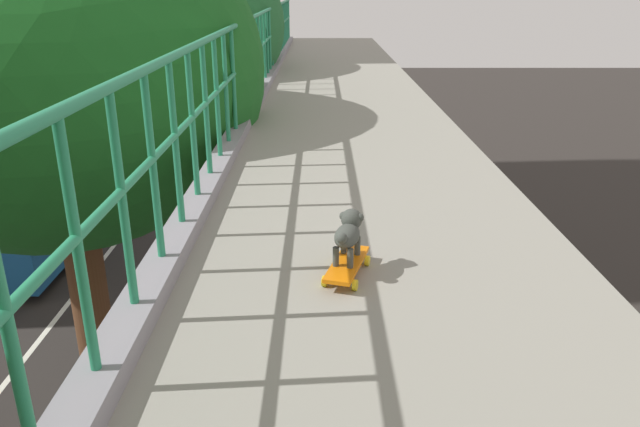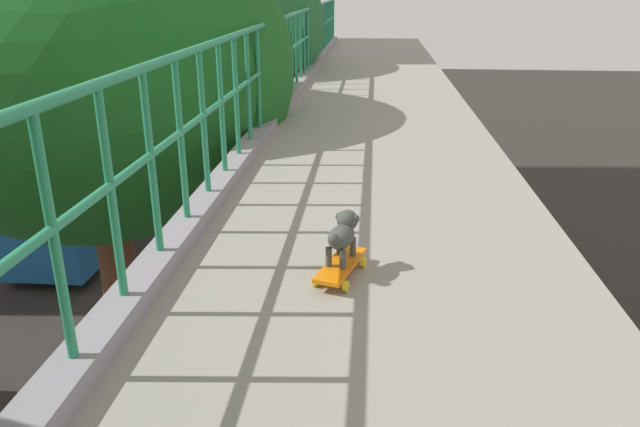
% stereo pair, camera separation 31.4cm
% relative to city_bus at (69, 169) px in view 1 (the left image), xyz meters
% --- Properties ---
extents(city_bus, '(2.55, 11.47, 3.52)m').
position_rel_city_bus_xyz_m(city_bus, '(0.00, 0.00, 0.00)').
color(city_bus, navy).
rests_on(city_bus, ground).
extents(roadside_tree_mid, '(5.17, 5.17, 8.95)m').
position_rel_city_bus_xyz_m(roadside_tree_mid, '(5.14, -11.86, 4.73)').
color(roadside_tree_mid, '#56331E').
rests_on(roadside_tree_mid, ground).
extents(roadside_tree_far, '(5.01, 5.01, 8.95)m').
position_rel_city_bus_xyz_m(roadside_tree_far, '(5.21, -6.89, 4.98)').
color(roadside_tree_far, brown).
rests_on(roadside_tree_far, ground).
extents(toy_skateboard, '(0.30, 0.53, 0.09)m').
position_rel_city_bus_xyz_m(toy_skateboard, '(8.57, -16.26, 4.27)').
color(toy_skateboard, orange).
rests_on(toy_skateboard, overpass_deck).
extents(small_dog, '(0.20, 0.34, 0.28)m').
position_rel_city_bus_xyz_m(small_dog, '(8.58, -16.21, 4.45)').
color(small_dog, '#41453F').
rests_on(small_dog, toy_skateboard).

